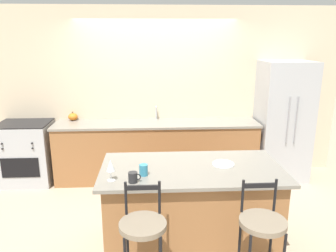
% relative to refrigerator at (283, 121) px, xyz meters
% --- Properties ---
extents(ground_plane, '(18.00, 18.00, 0.00)m').
position_rel_refrigerator_xyz_m(ground_plane, '(-2.00, -0.32, -0.94)').
color(ground_plane, tan).
extents(wall_back, '(6.00, 0.07, 2.70)m').
position_rel_refrigerator_xyz_m(wall_back, '(-2.00, 0.35, 0.41)').
color(wall_back, beige).
rests_on(wall_back, ground_plane).
extents(back_counter, '(3.18, 0.65, 0.94)m').
position_rel_refrigerator_xyz_m(back_counter, '(-2.00, 0.04, -0.47)').
color(back_counter, '#936038').
rests_on(back_counter, ground_plane).
extents(sink_faucet, '(0.02, 0.13, 0.22)m').
position_rel_refrigerator_xyz_m(sink_faucet, '(-2.00, 0.24, 0.14)').
color(sink_faucet, '#ADAFB5').
rests_on(sink_faucet, back_counter).
extents(kitchen_island, '(1.88, 0.98, 0.92)m').
position_rel_refrigerator_xyz_m(kitchen_island, '(-1.68, -1.78, -0.47)').
color(kitchen_island, '#936038').
rests_on(kitchen_island, ground_plane).
extents(refrigerator, '(0.77, 0.69, 1.88)m').
position_rel_refrigerator_xyz_m(refrigerator, '(0.00, 0.00, 0.00)').
color(refrigerator, '#ADAFB5').
rests_on(refrigerator, ground_plane).
extents(oven_range, '(0.77, 0.65, 0.96)m').
position_rel_refrigerator_xyz_m(oven_range, '(-4.03, 0.02, -0.46)').
color(oven_range, '#ADAFB5').
rests_on(oven_range, ground_plane).
extents(bar_stool_near, '(0.39, 0.39, 1.07)m').
position_rel_refrigerator_xyz_m(bar_stool_near, '(-2.17, -2.55, -0.32)').
color(bar_stool_near, black).
rests_on(bar_stool_near, ground_plane).
extents(bar_stool_far, '(0.39, 0.39, 1.07)m').
position_rel_refrigerator_xyz_m(bar_stool_far, '(-1.18, -2.57, -0.32)').
color(bar_stool_far, black).
rests_on(bar_stool_far, ground_plane).
extents(dinner_plate, '(0.23, 0.23, 0.02)m').
position_rel_refrigerator_xyz_m(dinner_plate, '(-1.33, -1.72, -0.01)').
color(dinner_plate, white).
rests_on(dinner_plate, kitchen_island).
extents(wine_glass, '(0.08, 0.08, 0.21)m').
position_rel_refrigerator_xyz_m(wine_glass, '(-2.47, -2.05, 0.13)').
color(wine_glass, white).
rests_on(wine_glass, kitchen_island).
extents(coffee_mug, '(0.12, 0.09, 0.10)m').
position_rel_refrigerator_xyz_m(coffee_mug, '(-2.26, -2.11, 0.03)').
color(coffee_mug, '#232326').
rests_on(coffee_mug, kitchen_island).
extents(tumbler_cup, '(0.08, 0.08, 0.11)m').
position_rel_refrigerator_xyz_m(tumbler_cup, '(-2.17, -1.95, 0.04)').
color(tumbler_cup, teal).
rests_on(tumbler_cup, kitchen_island).
extents(pumpkin_decoration, '(0.15, 0.15, 0.14)m').
position_rel_refrigerator_xyz_m(pumpkin_decoration, '(-3.33, 0.25, 0.06)').
color(pumpkin_decoration, orange).
rests_on(pumpkin_decoration, back_counter).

